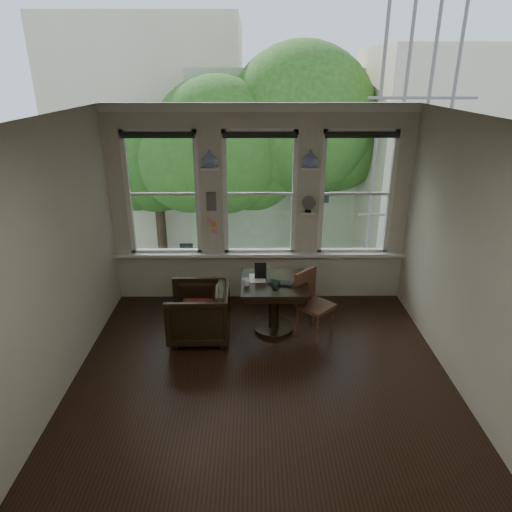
{
  "coord_description": "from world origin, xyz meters",
  "views": [
    {
      "loc": [
        -0.1,
        -4.45,
        3.41
      ],
      "look_at": [
        -0.07,
        0.9,
        1.23
      ],
      "focal_mm": 32.0,
      "sensor_mm": 36.0,
      "label": 1
    }
  ],
  "objects_px": {
    "mug": "(247,282)",
    "armchair_left": "(199,313)",
    "table": "(274,306)",
    "laptop": "(279,285)",
    "side_chair_right": "(316,305)"
  },
  "relations": [
    {
      "from": "mug",
      "to": "armchair_left",
      "type": "bearing_deg",
      "value": -173.44
    },
    {
      "from": "table",
      "to": "laptop",
      "type": "relative_size",
      "value": 2.6
    },
    {
      "from": "table",
      "to": "mug",
      "type": "bearing_deg",
      "value": -163.78
    },
    {
      "from": "table",
      "to": "laptop",
      "type": "height_order",
      "value": "laptop"
    },
    {
      "from": "table",
      "to": "mug",
      "type": "relative_size",
      "value": 9.33
    },
    {
      "from": "side_chair_right",
      "to": "laptop",
      "type": "bearing_deg",
      "value": 132.03
    },
    {
      "from": "laptop",
      "to": "table",
      "type": "bearing_deg",
      "value": 132.12
    },
    {
      "from": "armchair_left",
      "to": "side_chair_right",
      "type": "bearing_deg",
      "value": 90.6
    },
    {
      "from": "armchair_left",
      "to": "mug",
      "type": "bearing_deg",
      "value": 95.66
    },
    {
      "from": "laptop",
      "to": "mug",
      "type": "xyz_separation_m",
      "value": [
        -0.43,
        0.01,
        0.03
      ]
    },
    {
      "from": "side_chair_right",
      "to": "laptop",
      "type": "distance_m",
      "value": 0.59
    },
    {
      "from": "mug",
      "to": "laptop",
      "type": "bearing_deg",
      "value": -1.25
    },
    {
      "from": "table",
      "to": "mug",
      "type": "height_order",
      "value": "mug"
    },
    {
      "from": "armchair_left",
      "to": "mug",
      "type": "distance_m",
      "value": 0.78
    },
    {
      "from": "armchair_left",
      "to": "mug",
      "type": "height_order",
      "value": "mug"
    }
  ]
}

